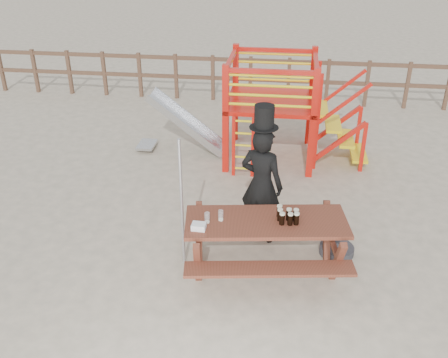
% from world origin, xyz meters
% --- Properties ---
extents(ground, '(60.00, 60.00, 0.00)m').
position_xyz_m(ground, '(0.00, 0.00, 0.00)').
color(ground, beige).
rests_on(ground, ground).
extents(back_fence, '(15.09, 0.09, 1.20)m').
position_xyz_m(back_fence, '(0.00, 7.00, 0.74)').
color(back_fence, brown).
rests_on(back_fence, ground).
extents(playground_fort, '(4.71, 1.84, 2.10)m').
position_xyz_m(playground_fort, '(0.12, 3.58, 1.07)').
color(playground_fort, red).
rests_on(playground_fort, ground).
extents(picnic_table, '(2.34, 1.78, 0.83)m').
position_xyz_m(picnic_table, '(0.34, -0.19, 0.53)').
color(picnic_table, brown).
rests_on(picnic_table, ground).
extents(man_with_hat, '(0.77, 0.64, 2.14)m').
position_xyz_m(man_with_hat, '(0.22, 0.63, 0.96)').
color(man_with_hat, black).
rests_on(man_with_hat, ground).
extents(metal_pole, '(0.04, 0.04, 1.92)m').
position_xyz_m(metal_pole, '(-0.81, -0.16, 0.96)').
color(metal_pole, '#B2B2B7').
rests_on(metal_pole, ground).
extents(parasol_base, '(0.50, 0.50, 0.21)m').
position_xyz_m(parasol_base, '(1.37, 0.35, 0.06)').
color(parasol_base, '#323236').
rests_on(parasol_base, ground).
extents(paper_bag, '(0.18, 0.15, 0.08)m').
position_xyz_m(paper_bag, '(-0.51, -0.52, 0.87)').
color(paper_bag, white).
rests_on(paper_bag, picnic_table).
extents(stout_pints, '(0.30, 0.26, 0.17)m').
position_xyz_m(stout_pints, '(0.62, -0.19, 0.92)').
color(stout_pints, black).
rests_on(stout_pints, picnic_table).
extents(empty_glasses, '(0.24, 0.15, 0.15)m').
position_xyz_m(empty_glasses, '(-0.34, -0.32, 0.90)').
color(empty_glasses, silver).
rests_on(empty_glasses, picnic_table).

